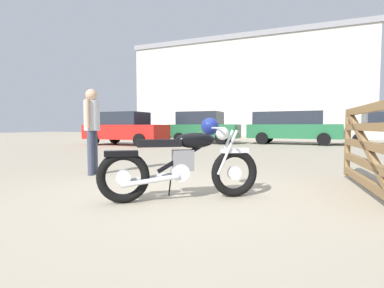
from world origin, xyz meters
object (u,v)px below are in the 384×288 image
(bystander, at_px, (92,122))
(white_estate_far, at_px, (291,127))
(vintage_motorcycle, at_px, (185,161))
(silver_sedan_mid, at_px, (126,129))
(dark_sedan_left, at_px, (203,127))
(timber_gate, at_px, (373,144))

(bystander, relative_size, white_estate_far, 0.34)
(vintage_motorcycle, height_order, silver_sedan_mid, silver_sedan_mid)
(dark_sedan_left, bearing_deg, vintage_motorcycle, -71.19)
(timber_gate, height_order, silver_sedan_mid, silver_sedan_mid)
(dark_sedan_left, bearing_deg, bystander, -81.27)
(vintage_motorcycle, bearing_deg, white_estate_far, 52.28)
(timber_gate, distance_m, white_estate_far, 12.13)
(bystander, height_order, dark_sedan_left, dark_sedan_left)
(timber_gate, xyz_separation_m, white_estate_far, (-0.64, 12.11, 0.24))
(timber_gate, xyz_separation_m, bystander, (-4.67, 0.42, 0.32))
(vintage_motorcycle, distance_m, white_estate_far, 13.09)
(vintage_motorcycle, relative_size, white_estate_far, 0.38)
(vintage_motorcycle, distance_m, silver_sedan_mid, 11.51)
(timber_gate, bearing_deg, dark_sedan_left, 24.89)
(silver_sedan_mid, bearing_deg, timber_gate, -39.89)
(timber_gate, xyz_separation_m, silver_sedan_mid, (-8.72, 8.71, 0.13))
(dark_sedan_left, distance_m, white_estate_far, 4.82)
(silver_sedan_mid, height_order, dark_sedan_left, dark_sedan_left)
(white_estate_far, bearing_deg, silver_sedan_mid, -149.68)
(white_estate_far, bearing_deg, bystander, -101.52)
(silver_sedan_mid, bearing_deg, bystander, -58.88)
(timber_gate, height_order, dark_sedan_left, dark_sedan_left)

